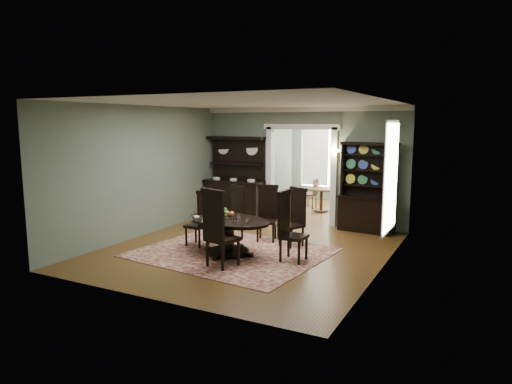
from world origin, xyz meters
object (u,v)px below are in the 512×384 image
welsh_dresser (367,200)px  parlor_table (321,197)px  dining_table (228,230)px  sideboard (235,189)px

welsh_dresser → parlor_table: size_ratio=2.89×
dining_table → welsh_dresser: 3.79m
dining_table → sideboard: 3.62m
sideboard → parlor_table: bearing=44.0°
sideboard → welsh_dresser: size_ratio=1.04×
dining_table → sideboard: bearing=127.3°
parlor_table → welsh_dresser: bearing=-45.5°
sideboard → welsh_dresser: bearing=-0.5°
sideboard → welsh_dresser: 3.65m
dining_table → welsh_dresser: size_ratio=0.93×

